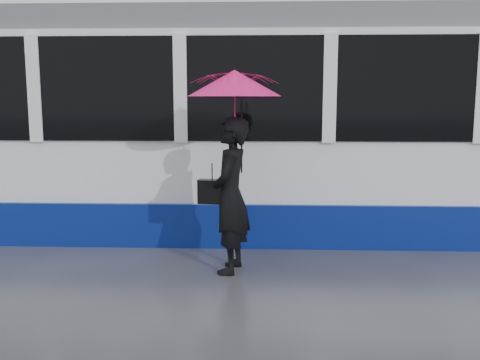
{
  "coord_description": "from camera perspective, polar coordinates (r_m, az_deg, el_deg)",
  "views": [
    {
      "loc": [
        -0.39,
        -5.98,
        2.07
      ],
      "look_at": [
        -0.65,
        0.38,
        1.1
      ],
      "focal_mm": 40.0,
      "sensor_mm": 36.0,
      "label": 1
    }
  ],
  "objects": [
    {
      "name": "rails",
      "position": [
        8.73,
        4.87,
        -5.01
      ],
      "size": [
        34.0,
        1.51,
        0.02
      ],
      "color": "#3F3D38",
      "rests_on": "ground"
    },
    {
      "name": "handbag",
      "position": [
        6.38,
        -2.98,
        -1.24
      ],
      "size": [
        0.35,
        0.19,
        0.47
      ],
      "rotation": [
        0.0,
        0.0,
        -0.15
      ],
      "color": "black",
      "rests_on": "ground"
    },
    {
      "name": "woman",
      "position": [
        6.35,
        -1.02,
        -1.68
      ],
      "size": [
        0.54,
        0.74,
        1.86
      ],
      "primitive_type": "imported",
      "rotation": [
        0.0,
        0.0,
        -1.72
      ],
      "color": "black",
      "rests_on": "ground"
    },
    {
      "name": "umbrella",
      "position": [
        6.25,
        -0.59,
        8.35
      ],
      "size": [
        1.24,
        1.24,
        1.25
      ],
      "rotation": [
        0.0,
        0.0,
        -0.15
      ],
      "color": "#EF1495",
      "rests_on": "ground"
    },
    {
      "name": "ground",
      "position": [
        6.34,
        5.85,
        -10.44
      ],
      "size": [
        90.0,
        90.0,
        0.0
      ],
      "primitive_type": "plane",
      "color": "#2E2E33",
      "rests_on": "ground"
    }
  ]
}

